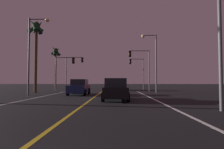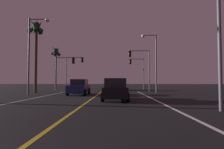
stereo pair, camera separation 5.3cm
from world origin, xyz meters
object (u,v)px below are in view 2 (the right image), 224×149
object	(u,v)px
car_lead_same_lane	(115,90)
street_lamp_left_mid	(34,46)
palm_tree_left_far	(56,55)
car_ahead_far	(115,85)
traffic_light_far_right	(137,67)
traffic_light_near_left	(65,66)
palm_tree_left_mid	(36,34)
traffic_light_far_left	(74,66)
traffic_light_near_right	(140,61)
car_oncoming	(79,87)
street_lamp_right_far	(153,55)

from	to	relation	value
car_lead_same_lane	street_lamp_left_mid	distance (m)	10.78
palm_tree_left_far	car_ahead_far	bearing A→B (deg)	-25.52
car_ahead_far	traffic_light_far_right	xyz separation A→B (m)	(3.74, 2.15, 3.19)
traffic_light_near_left	palm_tree_left_mid	distance (m)	5.94
traffic_light_far_left	palm_tree_left_mid	bearing A→B (deg)	-107.51
car_ahead_far	traffic_light_near_left	size ratio (longest dim) A/B	0.86
car_ahead_far	traffic_light_near_right	size ratio (longest dim) A/B	0.72
traffic_light_far_right	palm_tree_left_far	size ratio (longest dim) A/B	0.64
car_oncoming	street_lamp_left_mid	xyz separation A→B (m)	(-4.68, -1.07, 4.38)
palm_tree_left_mid	car_ahead_far	bearing A→B (deg)	34.08
traffic_light_far_right	traffic_light_far_left	xyz separation A→B (m)	(-11.05, 0.00, 0.26)
traffic_light_far_right	street_lamp_left_mid	distance (m)	18.01
traffic_light_near_right	palm_tree_left_mid	size ratio (longest dim) A/B	0.63
traffic_light_far_left	traffic_light_near_left	bearing A→B (deg)	-90.59
car_ahead_far	palm_tree_left_far	xyz separation A→B (m)	(-11.87, 5.67, 5.92)
traffic_light_far_right	palm_tree_left_mid	bearing A→B (deg)	33.01
car_oncoming	traffic_light_near_right	bearing A→B (deg)	130.66
street_lamp_left_mid	palm_tree_left_mid	world-z (taller)	palm_tree_left_mid
car_ahead_far	traffic_light_far_right	distance (m)	5.37
traffic_light_near_right	traffic_light_near_left	size ratio (longest dim) A/B	1.19
street_lamp_right_far	palm_tree_left_far	bearing A→B (deg)	-35.51
traffic_light_near_left	palm_tree_left_mid	size ratio (longest dim) A/B	0.53
car_ahead_far	traffic_light_far_right	bearing A→B (deg)	-60.05
car_oncoming	traffic_light_near_right	size ratio (longest dim) A/B	0.72
traffic_light_near_right	palm_tree_left_far	xyz separation A→B (m)	(-15.42, 9.01, 2.34)
traffic_light_near_left	street_lamp_right_far	bearing A→B (deg)	-13.42
traffic_light_far_right	street_lamp_left_mid	bearing A→B (deg)	46.46
street_lamp_right_far	palm_tree_left_far	distance (m)	20.62
car_oncoming	traffic_light_near_left	bearing A→B (deg)	-152.12
traffic_light_far_right	street_lamp_right_far	size ratio (longest dim) A/B	0.72
car_oncoming	street_lamp_right_far	xyz separation A→B (m)	(8.80, 3.54, 4.03)
car_oncoming	palm_tree_left_mid	world-z (taller)	palm_tree_left_mid
street_lamp_left_mid	traffic_light_near_right	bearing A→B (deg)	31.69
street_lamp_left_mid	street_lamp_right_far	xyz separation A→B (m)	(13.48, 4.61, -0.35)
street_lamp_right_far	car_ahead_far	bearing A→B (deg)	-52.26
traffic_light_far_left	palm_tree_left_mid	world-z (taller)	palm_tree_left_mid
traffic_light_far_right	street_lamp_left_mid	world-z (taller)	street_lamp_left_mid
traffic_light_near_left	street_lamp_right_far	distance (m)	12.61
car_lead_same_lane	street_lamp_right_far	world-z (taller)	street_lamp_right_far
palm_tree_left_far	traffic_light_near_right	bearing A→B (deg)	-30.30
street_lamp_left_mid	street_lamp_right_far	bearing A→B (deg)	18.87
car_ahead_far	traffic_light_far_right	size ratio (longest dim) A/B	0.79
palm_tree_left_far	traffic_light_far_left	bearing A→B (deg)	-37.63
traffic_light_far_left	street_lamp_right_far	size ratio (longest dim) A/B	0.76
traffic_light_far_left	palm_tree_left_far	distance (m)	6.26
car_lead_same_lane	palm_tree_left_mid	world-z (taller)	palm_tree_left_mid
traffic_light_far_left	street_lamp_left_mid	xyz separation A→B (m)	(-1.32, -13.02, 0.93)
traffic_light_far_left	traffic_light_near_right	bearing A→B (deg)	-26.85
car_ahead_far	traffic_light_far_left	size ratio (longest dim) A/B	0.74
car_oncoming	traffic_light_near_right	xyz separation A→B (m)	(7.51, 6.45, 3.58)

